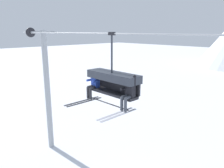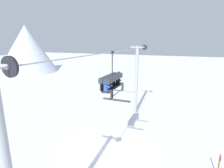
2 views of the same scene
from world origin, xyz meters
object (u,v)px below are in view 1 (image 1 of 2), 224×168
(skier_blue, at_px, (93,84))
(skier_black, at_px, (128,93))
(lift_tower_near, at_px, (47,89))
(chairlift_chair, at_px, (113,80))

(skier_blue, height_order, skier_black, skier_black)
(lift_tower_near, distance_m, skier_blue, 6.22)
(lift_tower_near, height_order, chairlift_chair, lift_tower_near)
(chairlift_chair, xyz_separation_m, skier_black, (0.98, -0.21, -0.28))
(chairlift_chair, distance_m, skier_blue, 1.04)
(lift_tower_near, xyz_separation_m, chairlift_chair, (6.93, -0.71, 1.83))
(lift_tower_near, bearing_deg, skier_black, -6.65)
(chairlift_chair, bearing_deg, skier_black, -12.38)
(skier_blue, relative_size, skier_black, 1.00)
(skier_blue, bearing_deg, skier_black, 0.20)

